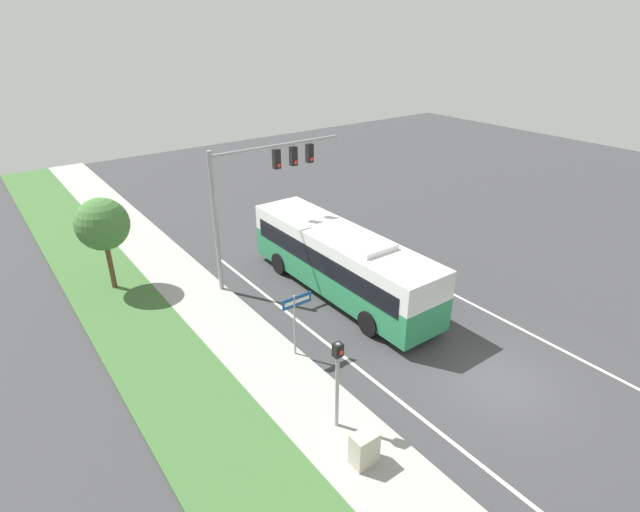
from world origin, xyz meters
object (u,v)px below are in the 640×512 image
object	(u,v)px
signal_gantry	(259,182)
utility_cabinet	(364,449)
pedestrian_signal	(338,373)
street_sign	(296,314)
bus	(341,259)

from	to	relation	value
signal_gantry	utility_cabinet	distance (m)	13.12
signal_gantry	pedestrian_signal	xyz separation A→B (m)	(-3.39, -10.20, -2.79)
street_sign	pedestrian_signal	bearing A→B (deg)	-105.67
pedestrian_signal	signal_gantry	bearing A→B (deg)	71.60
signal_gantry	pedestrian_signal	size ratio (longest dim) A/B	2.13
pedestrian_signal	street_sign	distance (m)	4.04
bus	street_sign	bearing A→B (deg)	-147.34
bus	signal_gantry	world-z (taller)	signal_gantry
signal_gantry	street_sign	xyz separation A→B (m)	(-2.30, -6.32, -3.09)
signal_gantry	street_sign	world-z (taller)	signal_gantry
signal_gantry	utility_cabinet	world-z (taller)	signal_gantry
bus	pedestrian_signal	bearing A→B (deg)	-129.29
signal_gantry	street_sign	size ratio (longest dim) A/B	2.58
pedestrian_signal	utility_cabinet	xyz separation A→B (m)	(-0.28, -1.63, -1.55)
pedestrian_signal	street_sign	world-z (taller)	pedestrian_signal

